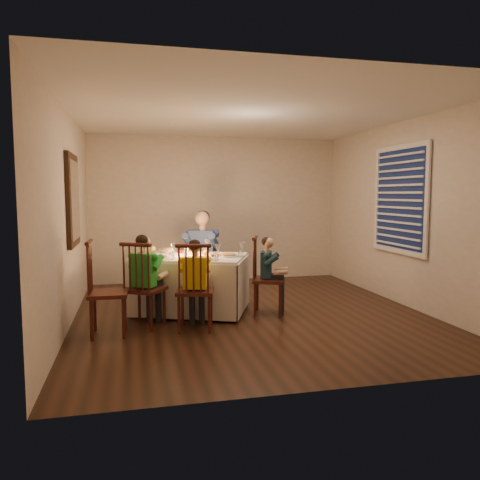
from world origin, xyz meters
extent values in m
plane|color=black|center=(0.00, 0.00, 0.00)|extent=(5.00, 5.00, 0.00)
cube|color=beige|center=(-2.25, 0.00, 1.30)|extent=(0.02, 5.00, 2.60)
cube|color=beige|center=(2.25, 0.00, 1.30)|extent=(0.02, 5.00, 2.60)
cube|color=beige|center=(0.00, 2.50, 1.30)|extent=(4.50, 0.02, 2.60)
plane|color=white|center=(0.00, 0.00, 2.60)|extent=(5.00, 5.00, 0.00)
cube|color=silver|center=(-0.75, 0.29, 0.73)|extent=(1.68, 1.45, 0.04)
cube|color=silver|center=(-0.56, 0.77, 0.38)|extent=(1.35, 0.55, 0.69)
cube|color=silver|center=(-0.94, -0.19, 0.38)|extent=(1.35, 0.55, 0.69)
cube|color=silver|center=(-0.09, 0.03, 0.38)|extent=(0.40, 0.98, 0.69)
cube|color=silver|center=(-1.42, 0.55, 0.38)|extent=(0.40, 0.98, 0.69)
cylinder|color=silver|center=(-0.66, 0.62, 0.76)|extent=(0.34, 0.34, 0.02)
cylinder|color=silver|center=(-1.16, 0.14, 0.76)|extent=(0.34, 0.34, 0.02)
cylinder|color=silver|center=(-0.63, -0.10, 0.76)|extent=(0.34, 0.34, 0.02)
cylinder|color=silver|center=(-0.27, 0.10, 0.76)|extent=(0.34, 0.34, 0.02)
cylinder|color=silver|center=(-0.81, 0.31, 0.80)|extent=(0.06, 0.06, 0.10)
cylinder|color=silver|center=(-0.67, 0.26, 0.80)|extent=(0.06, 0.06, 0.10)
sphere|color=yellow|center=(-1.22, 0.80, 0.80)|extent=(0.09, 0.09, 0.09)
sphere|color=orange|center=(-0.55, 0.26, 0.79)|extent=(0.08, 0.08, 0.08)
imported|color=silver|center=(-1.03, 0.71, 0.78)|extent=(0.31, 0.31, 0.05)
cube|color=black|center=(-2.22, 0.30, 1.50)|extent=(0.05, 0.95, 1.15)
cube|color=white|center=(-2.19, 0.30, 1.50)|extent=(0.01, 0.78, 0.98)
cube|color=#0D1634|center=(2.23, 0.10, 1.50)|extent=(0.01, 1.20, 1.40)
cube|color=white|center=(2.21, 0.10, 1.50)|extent=(0.03, 1.34, 1.54)
camera|label=1|loc=(-1.50, -5.88, 1.58)|focal=35.00mm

